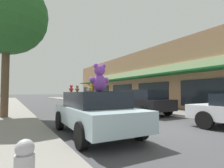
# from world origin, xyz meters

# --- Properties ---
(ground_plane) EXTENTS (260.00, 260.00, 0.00)m
(ground_plane) POSITION_xyz_m (0.00, 0.00, 0.00)
(ground_plane) COLOR #424244
(storefront_row) EXTENTS (12.03, 32.23, 5.94)m
(storefront_row) POSITION_xyz_m (12.26, 10.25, 2.97)
(storefront_row) COLOR tan
(storefront_row) RESTS_ON ground_plane
(plush_art_car) EXTENTS (2.18, 4.36, 1.46)m
(plush_art_car) POSITION_xyz_m (-2.44, 0.41, 0.79)
(plush_art_car) COLOR #ADC6D1
(plush_art_car) RESTS_ON ground_plane
(teddy_bear_giant) EXTENTS (0.74, 0.47, 0.99)m
(teddy_bear_giant) POSITION_xyz_m (-2.31, 0.30, 1.94)
(teddy_bear_giant) COLOR purple
(teddy_bear_giant) RESTS_ON plush_art_car
(teddy_bear_red) EXTENTS (0.19, 0.12, 0.25)m
(teddy_bear_red) POSITION_xyz_m (-3.10, 1.00, 1.58)
(teddy_bear_red) COLOR red
(teddy_bear_red) RESTS_ON plush_art_car
(teddy_bear_brown) EXTENTS (0.18, 0.12, 0.25)m
(teddy_bear_brown) POSITION_xyz_m (-2.84, 1.09, 1.58)
(teddy_bear_brown) COLOR olive
(teddy_bear_brown) RESTS_ON plush_art_car
(teddy_bear_yellow) EXTENTS (0.25, 0.17, 0.33)m
(teddy_bear_yellow) POSITION_xyz_m (-2.52, 0.46, 1.62)
(teddy_bear_yellow) COLOR yellow
(teddy_bear_yellow) RESTS_ON plush_art_car
(teddy_bear_pink) EXTENTS (0.15, 0.20, 0.27)m
(teddy_bear_pink) POSITION_xyz_m (-1.98, 1.42, 1.59)
(teddy_bear_pink) COLOR pink
(teddy_bear_pink) RESTS_ON plush_art_car
(teddy_bear_cream) EXTENTS (0.16, 0.14, 0.22)m
(teddy_bear_cream) POSITION_xyz_m (-2.48, 0.91, 1.57)
(teddy_bear_cream) COLOR beige
(teddy_bear_cream) RESTS_ON plush_art_car
(parked_car_far_center) EXTENTS (2.08, 4.05, 1.62)m
(parked_car_far_center) POSITION_xyz_m (2.54, 3.75, 0.89)
(parked_car_far_center) COLOR black
(parked_car_far_center) RESTS_ON ground_plane
(parked_car_far_right) EXTENTS (2.15, 4.05, 1.54)m
(parked_car_far_right) POSITION_xyz_m (2.54, 9.81, 0.81)
(parked_car_far_right) COLOR #1E4793
(parked_car_far_right) RESTS_ON ground_plane
(street_tree) EXTENTS (4.35, 4.35, 7.79)m
(street_tree) POSITION_xyz_m (-5.24, 5.95, 5.71)
(street_tree) COLOR brown
(street_tree) RESTS_ON sidewalk_near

